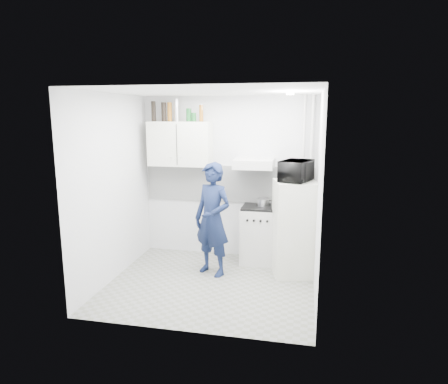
# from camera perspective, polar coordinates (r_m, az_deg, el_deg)

# --- Properties ---
(floor) EXTENTS (2.80, 2.80, 0.00)m
(floor) POSITION_cam_1_polar(r_m,az_deg,el_deg) (5.68, -1.91, -12.99)
(floor) COLOR gray
(floor) RESTS_ON ground
(ceiling) EXTENTS (2.80, 2.80, 0.00)m
(ceiling) POSITION_cam_1_polar(r_m,az_deg,el_deg) (5.19, -2.11, 14.18)
(ceiling) COLOR white
(ceiling) RESTS_ON wall_back
(wall_back) EXTENTS (2.80, 0.00, 2.80)m
(wall_back) POSITION_cam_1_polar(r_m,az_deg,el_deg) (6.49, 0.63, 2.07)
(wall_back) COLOR silver
(wall_back) RESTS_ON floor
(wall_left) EXTENTS (0.00, 2.60, 2.60)m
(wall_left) POSITION_cam_1_polar(r_m,az_deg,el_deg) (5.78, -15.61, 0.52)
(wall_left) COLOR silver
(wall_left) RESTS_ON floor
(wall_right) EXTENTS (0.00, 2.60, 2.60)m
(wall_right) POSITION_cam_1_polar(r_m,az_deg,el_deg) (5.14, 13.33, -0.65)
(wall_right) COLOR silver
(wall_right) RESTS_ON floor
(person) EXTENTS (0.71, 0.61, 1.65)m
(person) POSITION_cam_1_polar(r_m,az_deg,el_deg) (5.77, -1.64, -3.91)
(person) COLOR #111A39
(person) RESTS_ON floor
(stove) EXTENTS (0.55, 0.55, 0.88)m
(stove) POSITION_cam_1_polar(r_m,az_deg,el_deg) (6.36, 5.04, -6.14)
(stove) COLOR beige
(stove) RESTS_ON floor
(fridge) EXTENTS (0.69, 0.69, 1.39)m
(fridge) POSITION_cam_1_polar(r_m,az_deg,el_deg) (5.88, 10.00, -5.14)
(fridge) COLOR beige
(fridge) RESTS_ON floor
(stove_top) EXTENTS (0.53, 0.53, 0.03)m
(stove_top) POSITION_cam_1_polar(r_m,az_deg,el_deg) (6.24, 5.11, -2.14)
(stove_top) COLOR black
(stove_top) RESTS_ON stove
(saucepan) EXTENTS (0.19, 0.19, 0.11)m
(saucepan) POSITION_cam_1_polar(r_m,az_deg,el_deg) (6.26, 5.61, -1.47)
(saucepan) COLOR silver
(saucepan) RESTS_ON stove_top
(microwave) EXTENTS (0.62, 0.51, 0.30)m
(microwave) POSITION_cam_1_polar(r_m,az_deg,el_deg) (5.70, 10.28, 3.00)
(microwave) COLOR black
(microwave) RESTS_ON fridge
(bottle_a) EXTENTS (0.07, 0.07, 0.32)m
(bottle_a) POSITION_cam_1_polar(r_m,az_deg,el_deg) (6.57, -10.02, 11.28)
(bottle_a) COLOR black
(bottle_a) RESTS_ON upper_cabinet
(bottle_b) EXTENTS (0.08, 0.08, 0.30)m
(bottle_b) POSITION_cam_1_polar(r_m,az_deg,el_deg) (6.51, -8.59, 11.25)
(bottle_b) COLOR black
(bottle_b) RESTS_ON upper_cabinet
(bottle_c) EXTENTS (0.07, 0.07, 0.30)m
(bottle_c) POSITION_cam_1_polar(r_m,az_deg,el_deg) (6.48, -7.77, 11.27)
(bottle_c) COLOR brown
(bottle_c) RESTS_ON upper_cabinet
(bottle_d) EXTENTS (0.08, 0.08, 0.35)m
(bottle_d) POSITION_cam_1_polar(r_m,az_deg,el_deg) (6.44, -6.80, 11.52)
(bottle_d) COLOR silver
(bottle_d) RESTS_ON upper_cabinet
(canister_a) EXTENTS (0.08, 0.08, 0.20)m
(canister_a) POSITION_cam_1_polar(r_m,az_deg,el_deg) (6.38, -5.05, 10.90)
(canister_a) COLOR #144C1E
(canister_a) RESTS_ON upper_cabinet
(canister_b) EXTENTS (0.07, 0.07, 0.14)m
(canister_b) POSITION_cam_1_polar(r_m,az_deg,el_deg) (6.36, -4.33, 10.61)
(canister_b) COLOR #144C1E
(canister_b) RESTS_ON upper_cabinet
(bottle_e) EXTENTS (0.06, 0.06, 0.26)m
(bottle_e) POSITION_cam_1_polar(r_m,az_deg,el_deg) (6.33, -3.27, 11.17)
(bottle_e) COLOR brown
(bottle_e) RESTS_ON upper_cabinet
(upper_cabinet) EXTENTS (1.00, 0.35, 0.70)m
(upper_cabinet) POSITION_cam_1_polar(r_m,az_deg,el_deg) (6.45, -6.27, 6.86)
(upper_cabinet) COLOR beige
(upper_cabinet) RESTS_ON wall_back
(range_hood) EXTENTS (0.60, 0.50, 0.14)m
(range_hood) POSITION_cam_1_polar(r_m,az_deg,el_deg) (6.13, 4.31, 4.05)
(range_hood) COLOR beige
(range_hood) RESTS_ON wall_back
(backsplash) EXTENTS (2.74, 0.03, 0.60)m
(backsplash) POSITION_cam_1_polar(r_m,az_deg,el_deg) (6.49, 0.60, 1.17)
(backsplash) COLOR white
(backsplash) RESTS_ON wall_back
(pipe_a) EXTENTS (0.05, 0.05, 2.60)m
(pipe_a) POSITION_cam_1_polar(r_m,az_deg,el_deg) (6.29, 12.18, 1.52)
(pipe_a) COLOR beige
(pipe_a) RESTS_ON floor
(pipe_b) EXTENTS (0.04, 0.04, 2.60)m
(pipe_b) POSITION_cam_1_polar(r_m,az_deg,el_deg) (6.29, 11.09, 1.57)
(pipe_b) COLOR beige
(pipe_b) RESTS_ON floor
(ceiling_spot_fixture) EXTENTS (0.10, 0.10, 0.02)m
(ceiling_spot_fixture) POSITION_cam_1_polar(r_m,az_deg,el_deg) (5.25, 9.42, 13.69)
(ceiling_spot_fixture) COLOR white
(ceiling_spot_fixture) RESTS_ON ceiling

